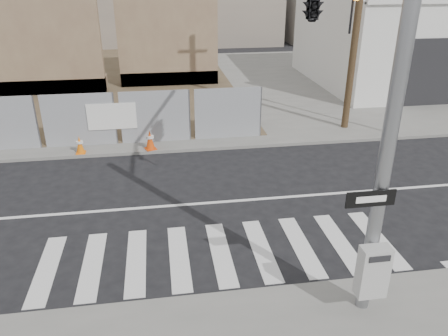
{
  "coord_description": "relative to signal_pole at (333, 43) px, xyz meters",
  "views": [
    {
      "loc": [
        -1.25,
        -11.09,
        6.21
      ],
      "look_at": [
        0.36,
        -0.67,
        1.4
      ],
      "focal_mm": 35.0,
      "sensor_mm": 36.0,
      "label": 1
    }
  ],
  "objects": [
    {
      "name": "ground",
      "position": [
        -2.49,
        2.05,
        -4.78
      ],
      "size": [
        100.0,
        100.0,
        0.0
      ],
      "primitive_type": "plane",
      "color": "black",
      "rests_on": "ground"
    },
    {
      "name": "sidewalk_far",
      "position": [
        -2.49,
        16.05,
        -4.72
      ],
      "size": [
        50.0,
        20.0,
        0.12
      ],
      "primitive_type": "cube",
      "color": "slate",
      "rests_on": "ground"
    },
    {
      "name": "signal_pole",
      "position": [
        0.0,
        0.0,
        0.0
      ],
      "size": [
        0.96,
        5.87,
        7.0
      ],
      "color": "gray",
      "rests_on": "sidewalk_near"
    },
    {
      "name": "far_signal_pole",
      "position": [
        5.51,
        6.65,
        -1.3
      ],
      "size": [
        0.16,
        0.2,
        5.6
      ],
      "color": "gray",
      "rests_on": "sidewalk_far"
    },
    {
      "name": "concrete_wall_left",
      "position": [
        -9.49,
        15.13,
        -1.4
      ],
      "size": [
        6.0,
        1.3,
        8.0
      ],
      "color": "brown",
      "rests_on": "sidewalk_far"
    },
    {
      "name": "concrete_wall_right",
      "position": [
        -2.99,
        16.13,
        -1.4
      ],
      "size": [
        5.5,
        1.3,
        8.0
      ],
      "color": "brown",
      "rests_on": "sidewalk_far"
    },
    {
      "name": "auto_shop",
      "position": [
        11.5,
        15.01,
        -2.25
      ],
      "size": [
        12.0,
        10.2,
        5.95
      ],
      "color": "silver",
      "rests_on": "sidewalk_far"
    },
    {
      "name": "traffic_cone_c",
      "position": [
        -6.65,
        6.27,
        -4.34
      ],
      "size": [
        0.34,
        0.34,
        0.65
      ],
      "rotation": [
        0.0,
        0.0,
        0.03
      ],
      "color": "orange",
      "rests_on": "sidewalk_far"
    },
    {
      "name": "traffic_cone_d",
      "position": [
        -4.14,
        6.27,
        -4.3
      ],
      "size": [
        0.49,
        0.49,
        0.74
      ],
      "rotation": [
        0.0,
        0.0,
        0.36
      ],
      "color": "#DD440B",
      "rests_on": "sidewalk_far"
    }
  ]
}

